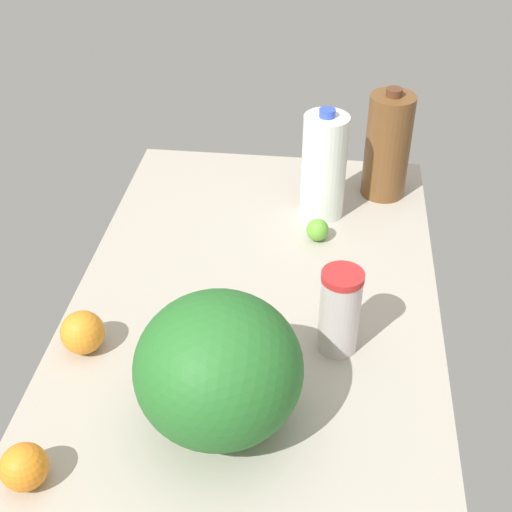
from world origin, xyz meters
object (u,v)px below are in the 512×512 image
object	(u,v)px
tumbler_cup	(340,311)
lime_by_jug	(318,230)
milk_jug	(324,166)
watermelon	(219,369)
orange_near_front	(82,332)
orange_beside_bowl	(24,467)
lemon_far_back	(245,316)
chocolate_milk_jug	(388,146)

from	to	relation	value
tumbler_cup	lime_by_jug	xyz separation A→B (cm)	(-35.21, -5.45, -6.33)
milk_jug	watermelon	bearing A→B (deg)	-12.01
tumbler_cup	orange_near_front	world-z (taller)	tumbler_cup
lime_by_jug	milk_jug	bearing A→B (deg)	177.96
orange_beside_bowl	watermelon	bearing A→B (deg)	119.55
lemon_far_back	milk_jug	bearing A→B (deg)	163.71
milk_jug	lime_by_jug	bearing A→B (deg)	-2.04
orange_near_front	chocolate_milk_jug	bearing A→B (deg)	137.90
lime_by_jug	watermelon	bearing A→B (deg)	-13.99
lemon_far_back	orange_near_front	bearing A→B (deg)	-73.85
watermelon	milk_jug	bearing A→B (deg)	167.99
tumbler_cup	lime_by_jug	size ratio (longest dim) A/B	3.42
orange_beside_bowl	lime_by_jug	xyz separation A→B (cm)	(-71.78, 42.13, -1.20)
watermelon	lime_by_jug	bearing A→B (deg)	166.01
chocolate_milk_jug	watermelon	xyz separation A→B (cm)	(78.43, -29.43, -0.88)
orange_beside_bowl	lemon_far_back	world-z (taller)	same
tumbler_cup	orange_near_front	size ratio (longest dim) A/B	2.13
milk_jug	orange_near_front	bearing A→B (deg)	-38.98
lemon_far_back	watermelon	bearing A→B (deg)	-3.39
orange_near_front	lime_by_jug	world-z (taller)	orange_near_front
orange_near_front	lemon_far_back	bearing A→B (deg)	106.15
lemon_far_back	lime_by_jug	bearing A→B (deg)	159.11
tumbler_cup	lemon_far_back	xyz separation A→B (cm)	(-2.38, -17.99, -5.12)
chocolate_milk_jug	lemon_far_back	distance (cm)	62.92
milk_jug	orange_near_front	size ratio (longest dim) A/B	3.28
lemon_far_back	orange_near_front	world-z (taller)	orange_near_front
orange_beside_bowl	lime_by_jug	distance (cm)	83.24
tumbler_cup	lemon_far_back	bearing A→B (deg)	-97.52
watermelon	orange_near_front	world-z (taller)	watermelon
chocolate_milk_jug	tumbler_cup	xyz separation A→B (cm)	(57.87, -10.09, -4.41)
watermelon	tumbler_cup	bearing A→B (deg)	136.73
chocolate_milk_jug	orange_near_front	world-z (taller)	chocolate_milk_jug
watermelon	chocolate_milk_jug	bearing A→B (deg)	159.43
chocolate_milk_jug	lime_by_jug	world-z (taller)	chocolate_milk_jug
lemon_far_back	orange_near_front	distance (cm)	31.13
watermelon	orange_near_front	bearing A→B (deg)	-116.56
orange_beside_bowl	lemon_far_back	distance (cm)	48.91
watermelon	lime_by_jug	size ratio (longest dim) A/B	5.33
watermelon	orange_beside_bowl	world-z (taller)	watermelon
watermelon	lemon_far_back	bearing A→B (deg)	176.61
milk_jug	tumbler_cup	size ratio (longest dim) A/B	1.54
watermelon	lemon_far_back	world-z (taller)	watermelon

